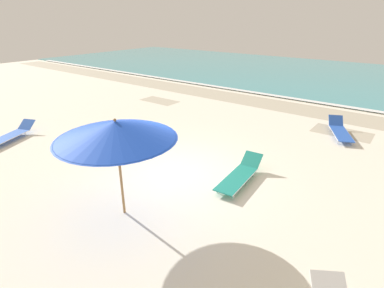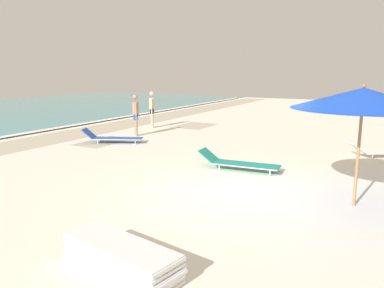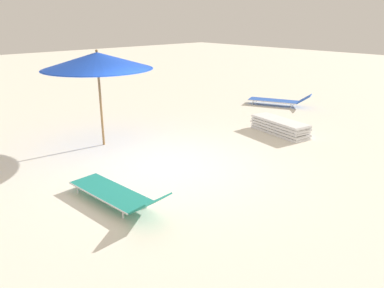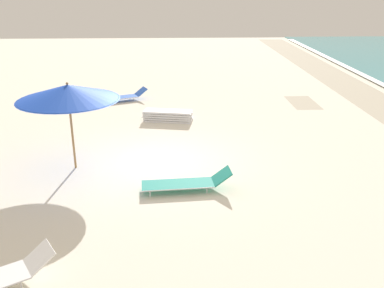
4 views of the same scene
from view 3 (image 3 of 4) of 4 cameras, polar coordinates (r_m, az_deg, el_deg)
name	(u,v)px [view 3 (image 3 of 4)]	position (r m, az deg, el deg)	size (l,w,h in m)	color
ground_plane	(172,171)	(8.54, -3.05, -4.07)	(60.00, 60.00, 0.16)	silver
beach_umbrella	(97,61)	(9.78, -14.24, 12.18)	(2.76, 2.76, 2.48)	#9E7547
lounger_stack	(280,126)	(11.19, 13.22, 2.62)	(0.94, 1.96, 0.41)	white
sun_lounger_beside_umbrella	(279,100)	(14.75, 13.16, 6.52)	(1.47, 2.36, 0.50)	blue
sun_lounger_near_water_right	(118,194)	(6.95, -11.27, -7.49)	(0.79, 2.31, 0.51)	#1E8475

